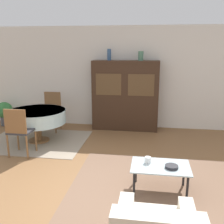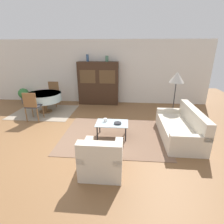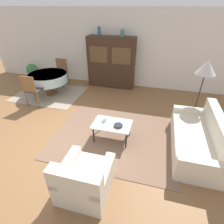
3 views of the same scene
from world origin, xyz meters
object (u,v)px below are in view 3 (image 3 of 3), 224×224
object	(u,v)px
couch	(199,139)
vase_tall	(99,31)
armchair	(84,180)
vase_short	(122,33)
coffee_table	(112,125)
dining_chair_near	(32,89)
floor_lamp	(206,69)
dining_table	(48,78)
dining_chair_far	(61,70)
display_cabinet	(111,63)
potted_plant	(32,70)
bowl	(118,126)
cup	(105,119)

from	to	relation	value
couch	vase_tall	xyz separation A→B (m)	(-3.17, 2.97, 1.67)
armchair	vase_short	world-z (taller)	vase_short
coffee_table	dining_chair_near	bearing A→B (deg)	161.14
armchair	vase_tall	xyz separation A→B (m)	(-1.20, 4.55, 1.67)
coffee_table	floor_lamp	world-z (taller)	floor_lamp
dining_table	floor_lamp	world-z (taller)	floor_lamp
coffee_table	dining_chair_far	distance (m)	3.86
display_cabinet	potted_plant	bearing A→B (deg)	-176.80
dining_chair_near	dining_chair_far	xyz separation A→B (m)	(0.00, 1.75, 0.00)
dining_table	bowl	bearing A→B (deg)	-32.70
bowl	vase_tall	size ratio (longest dim) A/B	0.67
coffee_table	floor_lamp	distance (m)	2.63
dining_chair_far	vase_tall	distance (m)	2.06
floor_lamp	vase_short	distance (m)	3.00
floor_lamp	armchair	bearing A→B (deg)	-125.58
bowl	coffee_table	bearing A→B (deg)	160.25
couch	cup	bearing A→B (deg)	91.26
floor_lamp	cup	size ratio (longest dim) A/B	16.85
dining_chair_far	display_cabinet	bearing A→B (deg)	-168.37
dining_table	cup	distance (m)	3.10
dining_chair_near	dining_chair_far	distance (m)	1.75
display_cabinet	dining_table	bearing A→B (deg)	-146.44
cup	vase_short	size ratio (longest dim) A/B	0.42
floor_lamp	couch	bearing A→B (deg)	-93.44
dining_chair_far	vase_short	world-z (taller)	vase_short
dining_chair_far	floor_lamp	xyz separation A→B (m)	(4.72, -1.28, 0.85)
floor_lamp	potted_plant	size ratio (longest dim) A/B	2.47
armchair	floor_lamp	distance (m)	3.70
armchair	potted_plant	bearing A→B (deg)	133.57
display_cabinet	armchair	bearing A→B (deg)	-80.45
bowl	dining_table	bearing A→B (deg)	147.30
dining_chair_near	bowl	distance (m)	3.08
coffee_table	display_cabinet	size ratio (longest dim) A/B	0.48
couch	display_cabinet	size ratio (longest dim) A/B	1.07
vase_tall	vase_short	size ratio (longest dim) A/B	1.24
coffee_table	dining_chair_near	world-z (taller)	dining_chair_near
dining_table	vase_tall	xyz separation A→B (m)	(1.48, 1.27, 1.37)
dining_table	potted_plant	size ratio (longest dim) A/B	1.96
armchair	bowl	size ratio (longest dim) A/B	4.47
floor_lamp	cup	bearing A→B (deg)	-148.29
couch	cup	world-z (taller)	couch
couch	vase_short	xyz separation A→B (m)	(-2.36, 2.97, 1.65)
coffee_table	dining_chair_far	xyz separation A→B (m)	(-2.76, 2.69, 0.20)
armchair	dining_table	bearing A→B (deg)	129.19
floor_lamp	coffee_table	bearing A→B (deg)	-144.51
display_cabinet	cup	xyz separation A→B (m)	(0.65, -3.01, -0.43)
dining_table	bowl	world-z (taller)	dining_table
dining_table	dining_chair_far	bearing A→B (deg)	90.00
dining_table	cup	world-z (taller)	dining_table
display_cabinet	potted_plant	size ratio (longest dim) A/B	2.73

